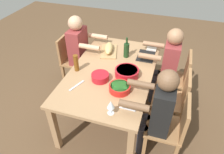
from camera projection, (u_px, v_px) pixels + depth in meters
ground_plane at (112, 110)px, 3.11m from camera, size 8.00×8.00×0.00m
dining_table at (112, 75)px, 2.71m from camera, size 1.68×1.03×0.74m
chair_far_center at (175, 98)px, 2.62m from camera, size 0.40×0.40×0.85m
chair_far_right at (172, 127)px, 2.27m from camera, size 0.40×0.40×0.85m
diner_far_right at (158, 109)px, 2.18m from camera, size 0.41×0.53×1.20m
chair_near_left at (71, 58)px, 3.37m from camera, size 0.40×0.40×0.85m
diner_near_left at (81, 48)px, 3.19m from camera, size 0.41×0.53×1.20m
chair_far_left at (178, 77)px, 2.97m from camera, size 0.40×0.40×0.85m
diner_far_left at (167, 62)px, 2.88m from camera, size 0.41×0.53×1.20m
serving_bowl_greens at (120, 88)px, 2.33m from camera, size 0.24×0.24×0.08m
serving_bowl_fruit at (127, 72)px, 2.54m from camera, size 0.29×0.29×0.09m
serving_bowl_salad at (100, 77)px, 2.48m from camera, size 0.21×0.21×0.08m
cutting_board at (109, 51)px, 3.01m from camera, size 0.44×0.31×0.02m
bread_loaf at (109, 48)px, 2.98m from camera, size 0.34×0.19×0.09m
wine_bottle at (126, 50)px, 2.85m from camera, size 0.08×0.08×0.29m
beer_bottle at (76, 63)px, 2.59m from camera, size 0.06×0.06×0.22m
wine_glass at (111, 105)px, 2.01m from camera, size 0.08×0.08×0.17m
fork_far_right at (127, 109)px, 2.12m from camera, size 0.02×0.17×0.01m
placemat_far_left at (146, 56)px, 2.92m from camera, size 0.32×0.23×0.01m
carving_knife at (77, 86)px, 2.41m from camera, size 0.22×0.10×0.01m
napkin_stack at (152, 48)px, 3.07m from camera, size 0.14×0.14×0.02m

